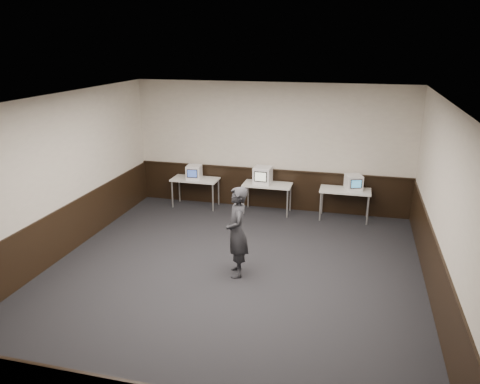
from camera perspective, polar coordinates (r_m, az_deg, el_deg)
name	(u,v)px	position (r m, az deg, el deg)	size (l,w,h in m)	color
floor	(229,279)	(8.68, -1.40, -10.53)	(8.00, 8.00, 0.00)	black
ceiling	(227,102)	(7.69, -1.58, 10.93)	(8.00, 8.00, 0.00)	white
back_wall	(271,147)	(11.81, 3.81, 5.50)	(7.00, 7.00, 0.00)	beige
front_wall	(112,327)	(4.69, -15.38, -15.60)	(7.00, 7.00, 0.00)	beige
left_wall	(50,181)	(9.57, -22.11, 1.21)	(8.00, 8.00, 0.00)	beige
right_wall	(446,213)	(7.89, 23.80, -2.41)	(8.00, 8.00, 0.00)	beige
wainscot_back	(270,189)	(12.07, 3.68, 0.37)	(6.98, 0.04, 1.00)	black
wainscot_left	(58,235)	(9.91, -21.27, -4.90)	(0.04, 7.98, 1.00)	black
wainscot_right	(435,277)	(8.31, 22.71, -9.54)	(0.04, 7.98, 1.00)	black
wainscot_rail	(270,170)	(11.91, 3.72, 2.73)	(6.98, 0.06, 0.04)	black
desk_left	(195,181)	(12.15, -5.48, 1.32)	(1.20, 0.60, 0.75)	silver
desk_center	(267,187)	(11.66, 3.35, 0.66)	(1.20, 0.60, 0.75)	silver
desk_right	(345,192)	(11.48, 12.70, -0.05)	(1.20, 0.60, 0.75)	silver
emac_left	(194,172)	(12.04, -5.64, 2.41)	(0.40, 0.42, 0.36)	white
emac_center	(263,175)	(11.61, 2.78, 2.06)	(0.44, 0.47, 0.42)	white
emac_right	(354,182)	(11.44, 13.68, 1.15)	(0.47, 0.48, 0.37)	white
person	(237,232)	(8.48, -0.36, -4.88)	(0.62, 0.41, 1.69)	#25262A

